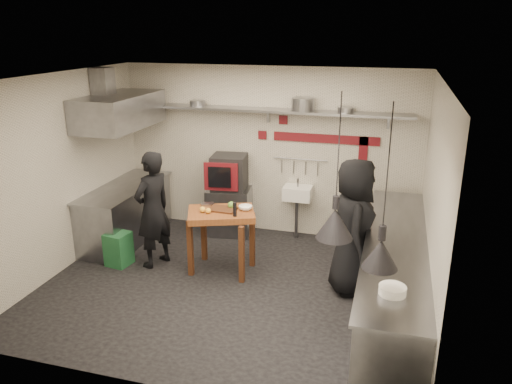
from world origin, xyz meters
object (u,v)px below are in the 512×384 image
(combi_oven, at_px, (229,172))
(prep_table, at_px, (222,241))
(chef_left, at_px, (153,210))
(chef_right, at_px, (353,227))
(oven_stand, at_px, (230,210))
(green_bin, at_px, (119,249))

(combi_oven, xyz_separation_m, prep_table, (0.33, -1.33, -0.63))
(combi_oven, height_order, chef_left, chef_left)
(prep_table, xyz_separation_m, chef_right, (1.84, -0.06, 0.45))
(oven_stand, bearing_deg, chef_left, -121.27)
(oven_stand, relative_size, chef_right, 0.44)
(chef_right, bearing_deg, combi_oven, 47.60)
(prep_table, xyz_separation_m, chef_left, (-1.02, -0.08, 0.41))
(oven_stand, distance_m, prep_table, 1.44)
(combi_oven, bearing_deg, chef_right, -39.48)
(chef_left, bearing_deg, combi_oven, 174.73)
(chef_left, relative_size, chef_right, 0.95)
(oven_stand, relative_size, combi_oven, 1.38)
(green_bin, height_order, chef_right, chef_right)
(combi_oven, distance_m, green_bin, 2.16)
(green_bin, relative_size, prep_table, 0.54)
(green_bin, distance_m, chef_right, 3.46)
(oven_stand, distance_m, chef_left, 1.68)
(green_bin, bearing_deg, prep_table, 9.05)
(prep_table, height_order, chef_right, chef_right)
(green_bin, bearing_deg, chef_left, 17.45)
(chef_left, height_order, chef_right, chef_right)
(oven_stand, bearing_deg, prep_table, -82.72)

